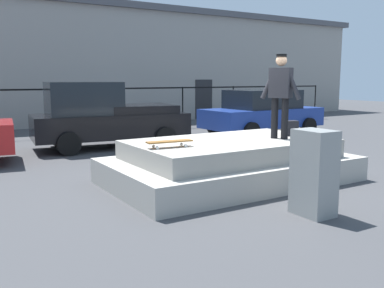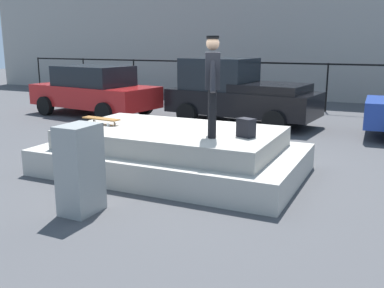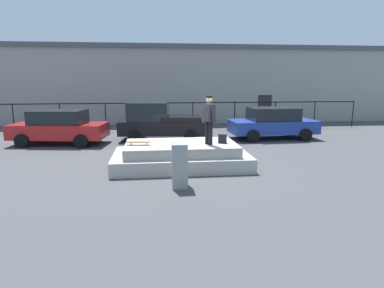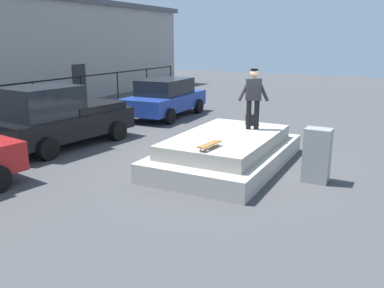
{
  "view_description": "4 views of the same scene",
  "coord_description": "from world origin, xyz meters",
  "views": [
    {
      "loc": [
        -5.28,
        -7.05,
        2.05
      ],
      "look_at": [
        -0.58,
        0.53,
        0.69
      ],
      "focal_mm": 40.33,
      "sensor_mm": 36.0,
      "label": 1
    },
    {
      "loc": [
        3.61,
        -7.44,
        2.43
      ],
      "look_at": [
        -0.24,
        0.79,
        0.31
      ],
      "focal_mm": 41.15,
      "sensor_mm": 36.0,
      "label": 2
    },
    {
      "loc": [
        -1.11,
        -11.96,
        3.08
      ],
      "look_at": [
        0.3,
        0.25,
        0.7
      ],
      "focal_mm": 31.15,
      "sensor_mm": 36.0,
      "label": 3
    },
    {
      "loc": [
        -9.82,
        -4.25,
        3.3
      ],
      "look_at": [
        -0.45,
        0.66,
        0.54
      ],
      "focal_mm": 37.58,
      "sensor_mm": 36.0,
      "label": 4
    }
  ],
  "objects": [
    {
      "name": "skateboarder",
      "position": [
        0.8,
        -0.61,
        1.81
      ],
      "size": [
        0.43,
        0.83,
        1.69
      ],
      "color": "black",
      "rests_on": "concrete_ledge"
    },
    {
      "name": "concrete_ledge",
      "position": [
        -0.16,
        -0.25,
        0.38
      ],
      "size": [
        4.81,
        2.83,
        0.84
      ],
      "color": "#ADA89E",
      "rests_on": "ground_plane"
    },
    {
      "name": "car_blue_sedan_far",
      "position": [
        5.13,
        4.9,
        0.85
      ],
      "size": [
        4.55,
        2.29,
        1.65
      ],
      "color": "navy",
      "rests_on": "ground_plane"
    },
    {
      "name": "ground_plane",
      "position": [
        0.0,
        0.0,
        0.0
      ],
      "size": [
        60.0,
        60.0,
        0.0
      ],
      "primitive_type": "plane",
      "color": "#424244"
    },
    {
      "name": "backpack",
      "position": [
        1.33,
        -0.39,
        1.0
      ],
      "size": [
        0.34,
        0.29,
        0.32
      ],
      "primitive_type": "cube",
      "rotation": [
        0.0,
        0.0,
        2.75
      ],
      "color": "black",
      "rests_on": "concrete_ledge"
    },
    {
      "name": "car_black_pickup_mid",
      "position": [
        -0.77,
        5.13,
        0.95
      ],
      "size": [
        4.65,
        2.4,
        1.95
      ],
      "color": "black",
      "rests_on": "ground_plane"
    },
    {
      "name": "utility_box",
      "position": [
        -0.4,
        -2.65,
        0.65
      ],
      "size": [
        0.45,
        0.61,
        1.3
      ],
      "primitive_type": "cube",
      "rotation": [
        0.0,
        0.0,
        -0.01
      ],
      "color": "gray",
      "rests_on": "ground_plane"
    },
    {
      "name": "warehouse_building",
      "position": [
        0.0,
        14.95,
        2.76
      ],
      "size": [
        35.25,
        7.29,
        5.5
      ],
      "color": "gray",
      "rests_on": "ground_plane"
    },
    {
      "name": "fence_row",
      "position": [
        0.0,
        8.67,
        1.25
      ],
      "size": [
        24.06,
        0.06,
        1.71
      ],
      "color": "black",
      "rests_on": "ground_plane"
    },
    {
      "name": "skateboard",
      "position": [
        -1.65,
        -0.44,
        0.94
      ],
      "size": [
        0.85,
        0.29,
        0.12
      ],
      "color": "brown",
      "rests_on": "concrete_ledge"
    }
  ]
}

